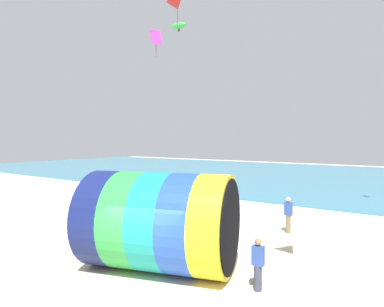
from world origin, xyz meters
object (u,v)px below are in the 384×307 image
(giant_inflatable_tube, at_px, (160,221))
(kite_handler, at_px, (258,264))
(kite_magenta_diamond, at_px, (156,38))
(kite_green_parafoil, at_px, (179,26))
(bystander_far_left, at_px, (288,214))
(bystander_near_water, at_px, (213,194))

(giant_inflatable_tube, relative_size, kite_handler, 3.67)
(kite_handler, relative_size, kite_magenta_diamond, 0.99)
(kite_green_parafoil, xyz_separation_m, bystander_far_left, (11.90, -6.61, -13.24))
(giant_inflatable_tube, distance_m, kite_handler, 3.70)
(giant_inflatable_tube, height_order, bystander_far_left, giant_inflatable_tube)
(kite_magenta_diamond, relative_size, bystander_far_left, 0.90)
(kite_magenta_diamond, relative_size, bystander_near_water, 0.91)
(giant_inflatable_tube, xyz_separation_m, kite_handler, (3.56, 0.43, -0.91))
(kite_handler, bearing_deg, kite_magenta_diamond, 147.65)
(kite_green_parafoil, distance_m, bystander_near_water, 14.80)
(kite_magenta_diamond, xyz_separation_m, bystander_near_water, (1.46, 4.10, -9.72))
(kite_magenta_diamond, bearing_deg, bystander_near_water, 70.38)
(giant_inflatable_tube, bearing_deg, kite_magenta_diamond, 132.16)
(kite_handler, height_order, bystander_near_water, bystander_near_water)
(kite_green_parafoil, height_order, bystander_near_water, kite_green_parafoil)
(bystander_near_water, bearing_deg, giant_inflatable_tube, -67.81)
(kite_green_parafoil, bearing_deg, kite_handler, -45.09)
(kite_magenta_diamond, bearing_deg, kite_green_parafoil, 118.67)
(bystander_near_water, xyz_separation_m, bystander_far_left, (6.29, -3.13, 0.00))
(giant_inflatable_tube, bearing_deg, kite_green_parafoil, 125.36)
(kite_handler, distance_m, kite_green_parafoil, 23.22)
(kite_handler, height_order, kite_magenta_diamond, kite_magenta_diamond)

